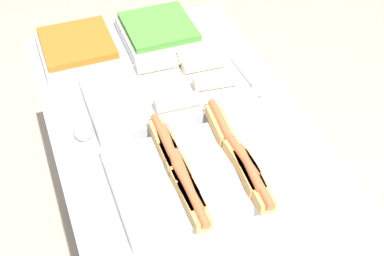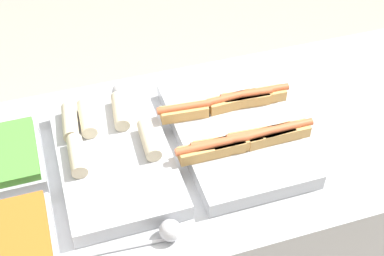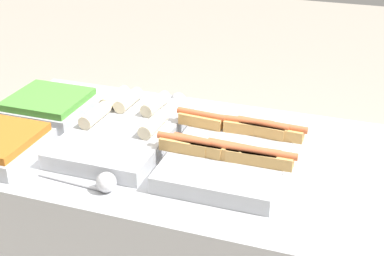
% 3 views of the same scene
% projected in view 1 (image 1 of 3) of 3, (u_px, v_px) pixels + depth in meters
% --- Properties ---
extents(tray_hotdogs, '(0.42, 0.52, 0.10)m').
position_uv_depth(tray_hotdogs, '(208.00, 171.00, 1.44)').
color(tray_hotdogs, '#B7BABF').
rests_on(tray_hotdogs, counter).
extents(tray_wraps, '(0.31, 0.50, 0.09)m').
position_uv_depth(tray_wraps, '(170.00, 91.00, 1.70)').
color(tray_wraps, '#B7BABF').
rests_on(tray_wraps, counter).
extents(tray_side_front, '(0.27, 0.26, 0.07)m').
position_uv_depth(tray_side_front, '(78.00, 49.00, 1.86)').
color(tray_side_front, '#B7BABF').
rests_on(tray_side_front, counter).
extents(tray_side_back, '(0.27, 0.26, 0.07)m').
position_uv_depth(tray_side_back, '(159.00, 33.00, 1.94)').
color(tray_side_back, '#B7BABF').
rests_on(tray_side_back, counter).
extents(serving_spoon_near, '(0.25, 0.06, 0.06)m').
position_uv_depth(serving_spoon_near, '(83.00, 130.00, 1.58)').
color(serving_spoon_near, silver).
rests_on(serving_spoon_near, counter).
extents(serving_spoon_far, '(0.24, 0.06, 0.06)m').
position_uv_depth(serving_spoon_far, '(257.00, 87.00, 1.73)').
color(serving_spoon_far, silver).
rests_on(serving_spoon_far, counter).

